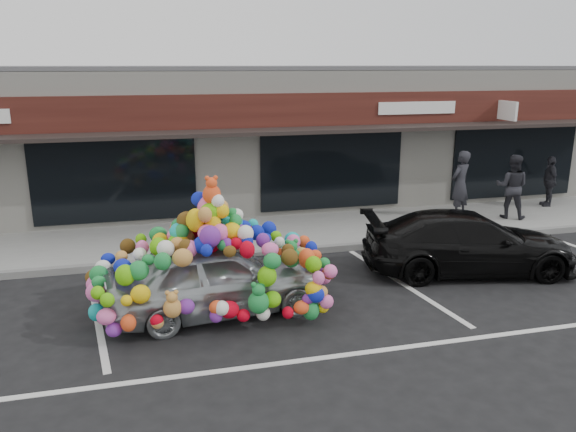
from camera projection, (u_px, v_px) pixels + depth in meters
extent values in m
plane|color=black|center=(272.00, 301.00, 10.72)|extent=(90.00, 90.00, 0.00)
cube|color=silver|center=(214.00, 137.00, 18.12)|extent=(24.00, 6.00, 4.20)
cube|color=#59595B|center=(212.00, 68.00, 17.55)|extent=(24.00, 6.00, 0.12)
cube|color=#36130E|center=(227.00, 111.00, 14.96)|extent=(24.00, 0.18, 0.90)
cube|color=black|center=(230.00, 132.00, 14.60)|extent=(24.00, 1.20, 0.10)
cube|color=white|center=(507.00, 110.00, 16.48)|extent=(0.08, 0.95, 0.55)
cube|color=white|center=(417.00, 108.00, 16.14)|extent=(2.40, 0.04, 0.35)
cube|color=black|center=(115.00, 179.00, 14.75)|extent=(4.20, 0.12, 2.30)
cube|color=black|center=(332.00, 169.00, 16.16)|extent=(4.20, 0.12, 2.30)
cube|color=black|center=(514.00, 160.00, 17.57)|extent=(4.20, 0.12, 2.30)
cube|color=gray|center=(238.00, 237.00, 14.44)|extent=(26.00, 3.00, 0.15)
cube|color=slate|center=(248.00, 255.00, 13.04)|extent=(26.00, 0.18, 0.16)
cube|color=silver|center=(97.00, 314.00, 10.15)|extent=(0.73, 4.37, 0.01)
cube|color=silver|center=(402.00, 283.00, 11.56)|extent=(0.73, 4.37, 0.01)
cube|color=silver|center=(424.00, 345.00, 9.03)|extent=(14.00, 0.12, 0.01)
imported|color=#ABAFB6|center=(216.00, 278.00, 10.07)|extent=(2.01, 4.08, 1.34)
ellipsoid|color=#FF0016|center=(214.00, 215.00, 9.76)|extent=(1.36, 1.77, 1.00)
sphere|color=#FFFB21|center=(292.00, 258.00, 10.17)|extent=(0.34, 0.34, 0.34)
sphere|color=#0C09D8|center=(258.00, 299.00, 9.43)|extent=(0.36, 0.36, 0.36)
sphere|color=green|center=(169.00, 269.00, 10.70)|extent=(0.30, 0.30, 0.30)
sphere|color=pink|center=(213.00, 189.00, 9.64)|extent=(0.32, 0.32, 0.32)
sphere|color=#FF5E22|center=(148.00, 264.00, 9.80)|extent=(0.30, 0.30, 0.30)
imported|color=black|center=(469.00, 243.00, 12.08)|extent=(2.67, 4.79, 1.31)
imported|color=black|center=(460.00, 184.00, 15.79)|extent=(0.82, 0.72, 1.90)
imported|color=black|center=(512.00, 186.00, 15.72)|extent=(1.11, 1.07, 1.80)
imported|color=#242227|center=(549.00, 181.00, 17.10)|extent=(0.97, 0.65, 1.53)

